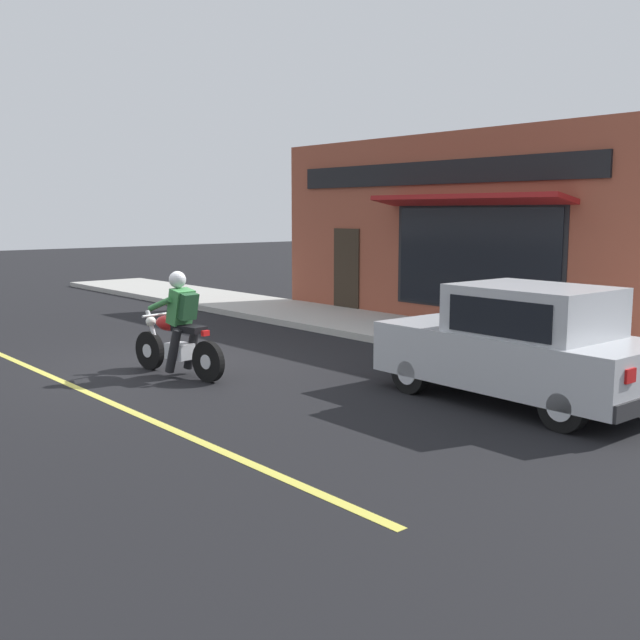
# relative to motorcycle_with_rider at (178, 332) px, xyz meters

# --- Properties ---
(ground_plane) EXTENTS (80.00, 80.00, 0.00)m
(ground_plane) POSITION_rel_motorcycle_with_rider_xyz_m (0.26, 0.74, -0.68)
(ground_plane) COLOR black
(sidewalk_curb) EXTENTS (2.60, 22.00, 0.14)m
(sidewalk_curb) POSITION_rel_motorcycle_with_rider_xyz_m (5.59, 3.74, -0.61)
(sidewalk_curb) COLOR #ADAAA3
(sidewalk_curb) RESTS_ON ground
(storefront_building) EXTENTS (1.25, 9.81, 4.20)m
(storefront_building) POSITION_rel_motorcycle_with_rider_xyz_m (7.12, 0.93, 1.43)
(storefront_building) COLOR brown
(storefront_building) RESTS_ON ground
(motorcycle_with_rider) EXTENTS (0.67, 2.01, 1.62)m
(motorcycle_with_rider) POSITION_rel_motorcycle_with_rider_xyz_m (0.00, 0.00, 0.00)
(motorcycle_with_rider) COLOR black
(motorcycle_with_rider) RESTS_ON ground
(car_hatchback) EXTENTS (1.70, 3.81, 1.57)m
(car_hatchback) POSITION_rel_motorcycle_with_rider_xyz_m (2.58, -4.37, 0.09)
(car_hatchback) COLOR black
(car_hatchback) RESTS_ON ground
(fire_hydrant) EXTENTS (0.36, 0.24, 0.88)m
(fire_hydrant) POSITION_rel_motorcycle_with_rider_xyz_m (5.81, -3.44, -0.11)
(fire_hydrant) COLOR red
(fire_hydrant) RESTS_ON sidewalk_curb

